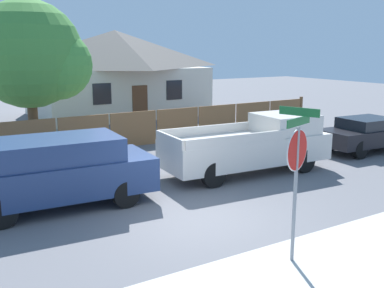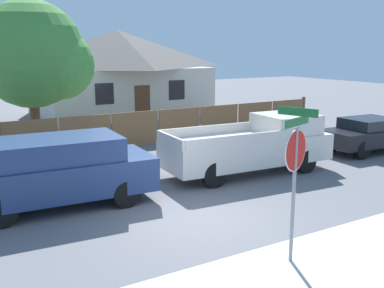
# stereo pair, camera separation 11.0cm
# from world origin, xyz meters

# --- Properties ---
(ground_plane) EXTENTS (80.00, 80.00, 0.00)m
(ground_plane) POSITION_xyz_m (0.00, 0.00, 0.00)
(ground_plane) COLOR slate
(sidewalk_strip) EXTENTS (36.00, 3.20, 0.01)m
(sidewalk_strip) POSITION_xyz_m (0.00, -3.60, 0.00)
(sidewalk_strip) COLOR beige
(sidewalk_strip) RESTS_ON ground
(wooden_fence) EXTENTS (14.79, 0.12, 1.53)m
(wooden_fence) POSITION_xyz_m (4.18, 8.31, 0.72)
(wooden_fence) COLOR brown
(wooden_fence) RESTS_ON ground
(house) EXTENTS (10.33, 7.20, 5.03)m
(house) POSITION_xyz_m (4.94, 17.22, 2.61)
(house) COLOR beige
(house) RESTS_ON ground
(oak_tree) EXTENTS (4.50, 4.28, 5.91)m
(oak_tree) POSITION_xyz_m (-1.29, 10.14, 3.66)
(oak_tree) COLOR brown
(oak_tree) RESTS_ON ground
(red_suv) EXTENTS (4.88, 2.29, 1.79)m
(red_suv) POSITION_xyz_m (-2.56, 2.63, 0.97)
(red_suv) COLOR navy
(red_suv) RESTS_ON ground
(orange_pickup) EXTENTS (5.67, 2.24, 1.84)m
(orange_pickup) POSITION_xyz_m (3.75, 2.62, 0.90)
(orange_pickup) COLOR silver
(orange_pickup) RESTS_ON ground
(parked_sedan) EXTENTS (4.28, 1.97, 1.34)m
(parked_sedan) POSITION_xyz_m (9.58, 2.63, 0.71)
(parked_sedan) COLOR black
(parked_sedan) RESTS_ON ground
(stop_sign) EXTENTS (0.83, 0.75, 2.96)m
(stop_sign) POSITION_xyz_m (0.45, -2.73, 1.99)
(stop_sign) COLOR gray
(stop_sign) RESTS_ON ground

